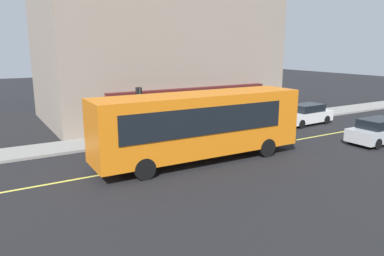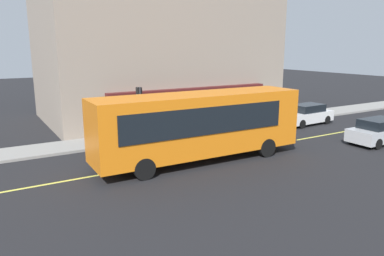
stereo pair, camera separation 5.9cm
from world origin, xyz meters
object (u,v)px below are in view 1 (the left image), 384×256
object	(u,v)px
car_white	(306,114)
car_silver	(379,131)
traffic_light	(139,100)
pedestrian_mid_block	(191,113)
bus	(200,123)

from	to	relation	value
car_white	car_silver	bearing A→B (deg)	-94.46
traffic_light	pedestrian_mid_block	size ratio (longest dim) A/B	1.91
car_silver	traffic_light	bearing A→B (deg)	146.64
bus	pedestrian_mid_block	xyz separation A→B (m)	(3.38, 6.57, -0.83)
car_silver	bus	bearing A→B (deg)	167.28
car_silver	pedestrian_mid_block	distance (m)	12.09
traffic_light	car_white	distance (m)	13.03
traffic_light	car_white	world-z (taller)	traffic_light
bus	car_silver	bearing A→B (deg)	-12.72
bus	pedestrian_mid_block	bearing A→B (deg)	62.77
car_white	traffic_light	bearing A→B (deg)	171.73
car_silver	car_white	xyz separation A→B (m)	(0.49, 6.23, 0.00)
traffic_light	car_white	bearing A→B (deg)	-8.27
car_white	bus	bearing A→B (deg)	-162.67
car_white	pedestrian_mid_block	world-z (taller)	pedestrian_mid_block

